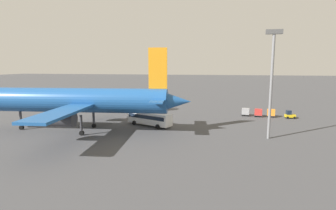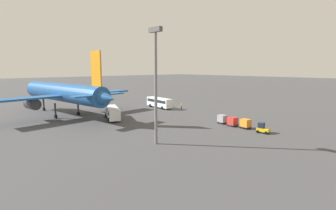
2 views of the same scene
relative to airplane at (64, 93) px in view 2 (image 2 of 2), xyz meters
The scene contains 10 objects.
ground_plane 34.59m from the airplane, 109.32° to the right, with size 600.00×600.00×0.00m, color #424244.
airplane is the anchor object (origin of this frame).
shuttle_bus_near 29.30m from the airplane, 102.22° to the right, with size 11.21×3.69×3.24m.
shuttle_bus_far 15.04m from the airplane, 149.26° to the right, with size 10.89×6.79×3.01m.
baggage_tug 50.60m from the airplane, 153.87° to the right, with size 2.53×1.87×2.10m.
worker_person 34.96m from the airplane, 110.88° to the right, with size 0.38×0.38×1.74m.
cargo_cart_orange 47.15m from the airplane, 150.61° to the right, with size 2.21×1.95×2.06m.
cargo_cart_red 44.34m from the airplane, 148.78° to the right, with size 2.21×1.95×2.06m.
cargo_cart_grey 42.01m from the airplane, 145.81° to the right, with size 2.21×1.95×2.06m.
light_pole 36.98m from the airplane, behind, with size 2.80×0.70×19.54m.
Camera 2 is at (-58.93, 58.53, 13.07)m, focal length 28.00 mm.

